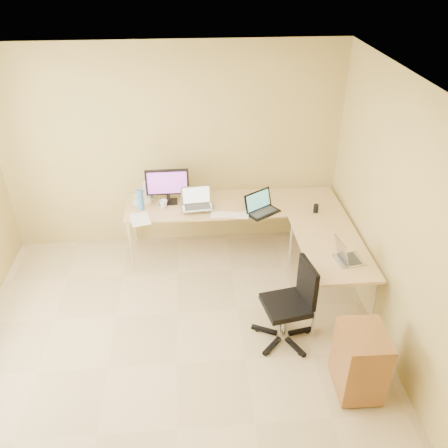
{
  "coord_description": "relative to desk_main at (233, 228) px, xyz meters",
  "views": [
    {
      "loc": [
        0.2,
        -3.19,
        3.59
      ],
      "look_at": [
        0.55,
        1.1,
        0.9
      ],
      "focal_mm": 37.54,
      "sensor_mm": 36.0,
      "label": 1
    }
  ],
  "objects": [
    {
      "name": "desk_main",
      "position": [
        0.0,
        0.0,
        0.0
      ],
      "size": [
        2.65,
        0.7,
        0.73
      ],
      "primitive_type": "cube",
      "color": "tan",
      "rests_on": "ground"
    },
    {
      "name": "laptop_return",
      "position": [
        1.07,
        -1.29,
        0.47
      ],
      "size": [
        0.36,
        0.3,
        0.21
      ],
      "primitive_type": "cube",
      "rotation": [
        0.0,
        0.0,
        1.73
      ],
      "color": "#A5A5A7",
      "rests_on": "desk_return"
    },
    {
      "name": "mug",
      "position": [
        -0.86,
        -0.03,
        0.41
      ],
      "size": [
        0.12,
        0.12,
        0.1
      ],
      "primitive_type": "imported",
      "rotation": [
        0.0,
        0.0,
        -0.15
      ],
      "color": "silver",
      "rests_on": "desk_main"
    },
    {
      "name": "monitor",
      "position": [
        -0.8,
        0.09,
        0.59
      ],
      "size": [
        0.53,
        0.18,
        0.45
      ],
      "primitive_type": "cube",
      "rotation": [
        0.0,
        0.0,
        0.01
      ],
      "color": "black",
      "rests_on": "desk_main"
    },
    {
      "name": "white_box",
      "position": [
        -1.13,
        0.13,
        0.41
      ],
      "size": [
        0.23,
        0.17,
        0.08
      ],
      "primitive_type": "cube",
      "rotation": [
        0.0,
        0.0,
        0.03
      ],
      "color": "beige",
      "rests_on": "desk_main"
    },
    {
      "name": "office_chair",
      "position": [
        0.37,
        -1.59,
        0.14
      ],
      "size": [
        0.64,
        0.64,
        0.92
      ],
      "primitive_type": "cube",
      "rotation": [
        0.0,
        0.0,
        0.18
      ],
      "color": "black",
      "rests_on": "ground"
    },
    {
      "name": "mouse",
      "position": [
        0.13,
        -0.27,
        0.38
      ],
      "size": [
        0.11,
        0.08,
        0.04
      ],
      "primitive_type": "ellipsoid",
      "rotation": [
        0.0,
        0.0,
        -0.13
      ],
      "color": "white",
      "rests_on": "desk_main"
    },
    {
      "name": "wall_back",
      "position": [
        -0.72,
        0.4,
        0.93
      ],
      "size": [
        4.5,
        0.0,
        4.5
      ],
      "primitive_type": "plane",
      "rotation": [
        1.57,
        0.0,
        0.0
      ],
      "color": "tan",
      "rests_on": "ground"
    },
    {
      "name": "laptop_center",
      "position": [
        -0.45,
        -0.14,
        0.53
      ],
      "size": [
        0.39,
        0.31,
        0.24
      ],
      "primitive_type": "cube",
      "rotation": [
        0.0,
        0.0,
        0.1
      ],
      "color": "#BEBEBF",
      "rests_on": "desk_main"
    },
    {
      "name": "papers",
      "position": [
        -1.13,
        -0.3,
        0.37
      ],
      "size": [
        0.28,
        0.35,
        0.01
      ],
      "primitive_type": "cube",
      "rotation": [
        0.0,
        0.0,
        0.23
      ],
      "color": "white",
      "rests_on": "desk_main"
    },
    {
      "name": "desk_return",
      "position": [
        0.98,
        -1.0,
        0.0
      ],
      "size": [
        0.7,
        1.3,
        0.73
      ],
      "primitive_type": "cube",
      "color": "tan",
      "rests_on": "ground"
    },
    {
      "name": "keyboard",
      "position": [
        -0.07,
        -0.3,
        0.38
      ],
      "size": [
        0.46,
        0.19,
        0.02
      ],
      "primitive_type": "cube",
      "rotation": [
        0.0,
        0.0,
        -0.16
      ],
      "color": "white",
      "rests_on": "desk_main"
    },
    {
      "name": "water_bottle",
      "position": [
        -1.13,
        -0.05,
        0.5
      ],
      "size": [
        0.09,
        0.09,
        0.27
      ],
      "primitive_type": "cylinder",
      "rotation": [
        0.0,
        0.0,
        0.19
      ],
      "color": "teal",
      "rests_on": "desk_main"
    },
    {
      "name": "desk_fan",
      "position": [
        -1.0,
        0.2,
        0.5
      ],
      "size": [
        0.23,
        0.23,
        0.27
      ],
      "primitive_type": "cylinder",
      "rotation": [
        0.0,
        0.0,
        0.09
      ],
      "color": "white",
      "rests_on": "desk_main"
    },
    {
      "name": "wall_right",
      "position": [
        1.38,
        -1.85,
        0.93
      ],
      "size": [
        0.0,
        4.5,
        4.5
      ],
      "primitive_type": "plane",
      "rotation": [
        1.57,
        0.0,
        -1.57
      ],
      "color": "tan",
      "rests_on": "ground"
    },
    {
      "name": "book_stack",
      "position": [
        -0.37,
        -0.04,
        0.39
      ],
      "size": [
        0.24,
        0.29,
        0.04
      ],
      "primitive_type": "cube",
      "rotation": [
        0.0,
        0.0,
        0.24
      ],
      "color": "#23655A",
      "rests_on": "desk_main"
    },
    {
      "name": "floor",
      "position": [
        -0.72,
        -1.85,
        -0.36
      ],
      "size": [
        4.5,
        4.5,
        0.0
      ],
      "primitive_type": "plane",
      "color": "tan",
      "rests_on": "ground"
    },
    {
      "name": "ceiling",
      "position": [
        -0.72,
        -1.85,
        2.24
      ],
      "size": [
        4.5,
        4.5,
        0.0
      ],
      "primitive_type": "plane",
      "rotation": [
        3.14,
        0.0,
        0.0
      ],
      "color": "white",
      "rests_on": "ground"
    },
    {
      "name": "black_cup",
      "position": [
        0.97,
        -0.3,
        0.42
      ],
      "size": [
        0.06,
        0.06,
        0.1
      ],
      "primitive_type": "cylinder",
      "rotation": [
        0.0,
        0.0,
        0.07
      ],
      "color": "black",
      "rests_on": "desk_main"
    },
    {
      "name": "cd_stack",
      "position": [
        -0.47,
        0.01,
        0.38
      ],
      "size": [
        0.13,
        0.13,
        0.03
      ],
      "primitive_type": "cylinder",
      "rotation": [
        0.0,
        0.0,
        0.03
      ],
      "color": "silver",
      "rests_on": "desk_main"
    },
    {
      "name": "laptop_black",
      "position": [
        0.33,
        -0.26,
        0.49
      ],
      "size": [
        0.48,
        0.46,
        0.25
      ],
      "primitive_type": "cube",
      "rotation": [
        0.0,
        0.0,
        0.58
      ],
      "color": "black",
      "rests_on": "desk_main"
    },
    {
      "name": "cabinet",
      "position": [
        0.91,
        -2.27,
        -0.01
      ],
      "size": [
        0.39,
        0.48,
        0.66
      ],
      "primitive_type": "cube",
      "rotation": [
        0.0,
        0.0,
        -0.02
      ],
      "color": "olive",
      "rests_on": "ground"
    }
  ]
}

